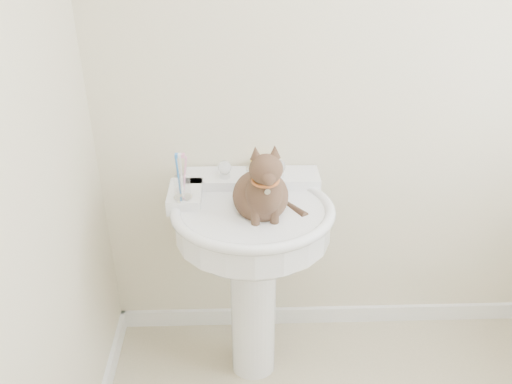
{
  "coord_description": "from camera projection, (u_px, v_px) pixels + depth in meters",
  "views": [
    {
      "loc": [
        -0.49,
        -0.97,
        1.93
      ],
      "look_at": [
        -0.44,
        0.79,
        0.93
      ],
      "focal_mm": 38.0,
      "sensor_mm": 36.0,
      "label": 1
    }
  ],
  "objects": [
    {
      "name": "wall_back",
      "position": [
        364.0,
        82.0,
        2.15
      ],
      "size": [
        2.2,
        0.0,
        2.5
      ],
      "primitive_type": null,
      "color": "beige",
      "rests_on": "ground"
    },
    {
      "name": "baseboard_back",
      "position": [
        341.0,
        314.0,
        2.73
      ],
      "size": [
        2.2,
        0.02,
        0.09
      ],
      "primitive_type": "cube",
      "color": "white",
      "rests_on": "floor"
    },
    {
      "name": "pedestal_sink",
      "position": [
        252.0,
        241.0,
        2.15
      ],
      "size": [
        0.65,
        0.63,
        0.89
      ],
      "color": "white",
      "rests_on": "floor"
    },
    {
      "name": "faucet",
      "position": [
        252.0,
        170.0,
        2.17
      ],
      "size": [
        0.28,
        0.12,
        0.14
      ],
      "color": "silver",
      "rests_on": "pedestal_sink"
    },
    {
      "name": "soap_bar",
      "position": [
        262.0,
        166.0,
        2.27
      ],
      "size": [
        0.09,
        0.06,
        0.03
      ],
      "primitive_type": "cube",
      "rotation": [
        0.0,
        0.0,
        0.06
      ],
      "color": "gold",
      "rests_on": "pedestal_sink"
    },
    {
      "name": "toothbrush_cup",
      "position": [
        182.0,
        187.0,
        2.04
      ],
      "size": [
        0.07,
        0.07,
        0.19
      ],
      "rotation": [
        0.0,
        0.0,
        -0.17
      ],
      "color": "silver",
      "rests_on": "pedestal_sink"
    },
    {
      "name": "cat",
      "position": [
        262.0,
        192.0,
        2.01
      ],
      "size": [
        0.23,
        0.29,
        0.43
      ],
      "rotation": [
        0.0,
        0.0,
        0.12
      ],
      "color": "brown",
      "rests_on": "pedestal_sink"
    }
  ]
}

